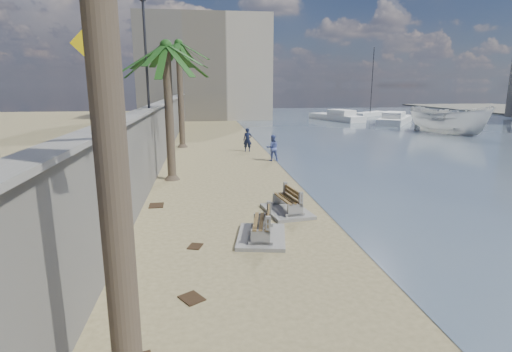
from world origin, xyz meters
TOP-DOWN VIEW (x-y plane):
  - ground_plane at (0.00, 0.00)m, footprint 140.00×140.00m
  - seawall at (-5.20, 20.00)m, footprint 0.45×70.00m
  - wall_cap at (-5.20, 20.00)m, footprint 0.80×70.00m
  - end_building at (-2.00, 52.00)m, footprint 18.00×12.00m
  - bench_near at (-0.80, 3.44)m, footprint 1.83×2.38m
  - bench_far at (0.53, 5.89)m, footprint 1.79×2.36m
  - palm_mid at (-4.15, 11.99)m, footprint 5.00×5.00m
  - palm_back at (-4.13, 23.05)m, footprint 5.00×5.00m
  - pedestrian_sign at (-5.00, 1.50)m, footprint 0.78×0.07m
  - streetlight at (-5.10, 12.00)m, footprint 0.28×0.28m
  - person_a at (0.66, 20.33)m, footprint 0.79×0.63m
  - person_b at (1.81, 16.48)m, footprint 0.90×0.71m
  - boat_cruiser at (21.52, 28.51)m, footprint 4.32×4.36m
  - yacht_near at (21.66, 39.80)m, footprint 8.10×9.77m
  - yacht_far at (15.66, 45.03)m, footprint 5.50×9.56m
  - sailboat_west at (23.70, 52.32)m, footprint 7.35×6.41m
  - debris_b at (-2.88, 0.05)m, footprint 0.65×0.69m
  - debris_c at (-4.46, 7.45)m, footprint 0.58×0.71m
  - debris_d at (-2.85, 3.05)m, footprint 0.50×0.56m

SIDE VIEW (x-z plane):
  - ground_plane at x=0.00m, z-range 0.00..0.00m
  - debris_b at x=-2.88m, z-range 0.00..0.03m
  - debris_c at x=-4.46m, z-range 0.00..0.03m
  - debris_d at x=-2.85m, z-range 0.00..0.03m
  - sailboat_west at x=23.70m, z-range -4.91..5.55m
  - yacht_near at x=21.66m, z-range -0.40..1.10m
  - yacht_far at x=15.66m, z-range -0.40..1.10m
  - bench_far at x=0.53m, z-range -0.06..0.84m
  - bench_near at x=-0.80m, z-range -0.06..0.84m
  - person_b at x=1.81m, z-range 0.00..1.83m
  - person_a at x=0.66m, z-range 0.00..1.95m
  - boat_cruiser at x=21.52m, z-range -0.40..3.34m
  - seawall at x=-5.20m, z-range 0.00..3.50m
  - wall_cap at x=-5.20m, z-range 3.49..3.61m
  - pedestrian_sign at x=-5.00m, z-range 3.95..6.35m
  - palm_mid at x=-4.15m, z-range 2.73..10.17m
  - streetlight at x=-5.10m, z-range 4.08..9.21m
  - end_building at x=-2.00m, z-range 0.00..14.00m
  - palm_back at x=-4.13m, z-range 3.28..11.90m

